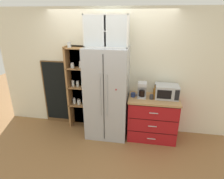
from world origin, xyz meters
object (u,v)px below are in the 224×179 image
(coffee_maker, at_px, (142,90))
(bottle_amber, at_px, (155,93))
(mug_charcoal, at_px, (152,97))
(chalkboard_menu, at_px, (57,92))
(mug_navy, at_px, (133,95))
(refrigerator, at_px, (107,93))
(microwave, at_px, (167,92))

(coffee_maker, distance_m, bottle_amber, 0.25)
(mug_charcoal, bearing_deg, chalkboard_menu, 171.17)
(mug_navy, bearing_deg, coffee_maker, 7.30)
(coffee_maker, distance_m, mug_charcoal, 0.23)
(refrigerator, xyz_separation_m, mug_charcoal, (0.88, -0.03, 0.00))
(mug_navy, xyz_separation_m, chalkboard_menu, (-1.76, 0.28, -0.19))
(coffee_maker, bearing_deg, mug_navy, -172.70)
(bottle_amber, distance_m, chalkboard_menu, 2.21)
(refrigerator, relative_size, coffee_maker, 5.96)
(microwave, height_order, chalkboard_menu, chalkboard_menu)
(coffee_maker, bearing_deg, microwave, 5.10)
(coffee_maker, xyz_separation_m, mug_charcoal, (0.19, -0.07, -0.11))
(chalkboard_menu, bearing_deg, coffee_maker, -7.55)
(mug_charcoal, bearing_deg, refrigerator, 177.75)
(mug_charcoal, xyz_separation_m, chalkboard_menu, (-2.12, 0.33, -0.19))
(microwave, relative_size, mug_charcoal, 3.93)
(coffee_maker, bearing_deg, mug_charcoal, -21.20)
(mug_charcoal, bearing_deg, bottle_amber, 17.91)
(refrigerator, xyz_separation_m, chalkboard_menu, (-1.24, 0.29, -0.18))
(refrigerator, bearing_deg, bottle_amber, -1.14)
(refrigerator, xyz_separation_m, mug_navy, (0.52, 0.02, 0.00))
(mug_charcoal, height_order, mug_navy, mug_charcoal)
(microwave, bearing_deg, refrigerator, -176.00)
(mug_charcoal, xyz_separation_m, bottle_amber, (0.05, 0.02, 0.09))
(refrigerator, relative_size, mug_charcoal, 16.51)
(chalkboard_menu, bearing_deg, mug_navy, -8.94)
(bottle_amber, bearing_deg, coffee_maker, 166.45)
(refrigerator, height_order, mug_charcoal, refrigerator)
(mug_navy, bearing_deg, mug_charcoal, -8.28)
(mug_charcoal, distance_m, bottle_amber, 0.10)
(microwave, height_order, mug_charcoal, microwave)
(microwave, xyz_separation_m, bottle_amber, (-0.23, -0.10, 0.00))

